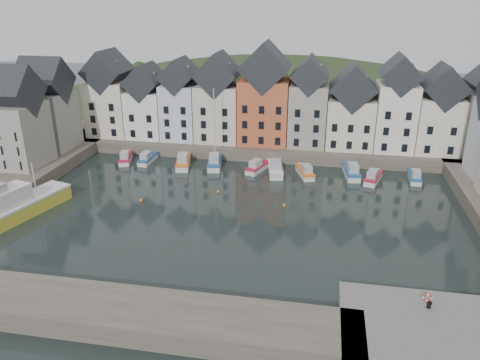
% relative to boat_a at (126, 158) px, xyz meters
% --- Properties ---
extents(ground, '(260.00, 260.00, 0.00)m').
position_rel_boat_a_xyz_m(ground, '(22.79, -18.26, -0.66)').
color(ground, black).
rests_on(ground, ground).
extents(far_quay, '(90.00, 16.00, 2.00)m').
position_rel_boat_a_xyz_m(far_quay, '(22.79, 11.74, 0.34)').
color(far_quay, '#52473F').
rests_on(far_quay, ground).
extents(near_quay, '(18.00, 10.00, 2.00)m').
position_rel_boat_a_xyz_m(near_quay, '(44.79, -38.26, 0.34)').
color(near_quay, '#60605E').
rests_on(near_quay, ground).
extents(near_wall, '(50.00, 6.00, 2.00)m').
position_rel_boat_a_xyz_m(near_wall, '(12.79, -40.26, 0.34)').
color(near_wall, '#52473F').
rests_on(near_wall, ground).
extents(hillside, '(153.60, 70.40, 64.00)m').
position_rel_boat_a_xyz_m(hillside, '(22.81, 37.74, -18.62)').
color(hillside, '#27351A').
rests_on(hillside, ground).
extents(far_terrace, '(72.37, 8.16, 17.78)m').
position_rel_boat_a_xyz_m(far_terrace, '(26.00, 9.74, 8.21)').
color(far_terrace, '#EEE3C7').
rests_on(far_terrace, far_quay).
extents(left_terrace, '(7.65, 17.00, 15.69)m').
position_rel_boat_a_xyz_m(left_terrace, '(-13.21, -4.75, 8.21)').
color(left_terrace, gray).
rests_on(left_terrace, left_quay).
extents(mooring_buoys, '(20.50, 5.50, 0.50)m').
position_rel_boat_a_xyz_m(mooring_buoys, '(18.79, -12.92, -0.51)').
color(mooring_buoys, orange).
rests_on(mooring_buoys, ground).
extents(boat_a, '(3.31, 6.07, 2.23)m').
position_rel_boat_a_xyz_m(boat_a, '(0.00, 0.00, 0.00)').
color(boat_a, silver).
rests_on(boat_a, ground).
extents(boat_b, '(1.93, 5.78, 2.20)m').
position_rel_boat_a_xyz_m(boat_b, '(3.84, 0.49, -0.01)').
color(boat_b, silver).
rests_on(boat_b, ground).
extents(boat_c, '(3.54, 7.18, 2.64)m').
position_rel_boat_a_xyz_m(boat_c, '(10.48, -0.34, 0.12)').
color(boat_c, silver).
rests_on(boat_c, ground).
extents(boat_d, '(3.27, 7.21, 13.29)m').
position_rel_boat_a_xyz_m(boat_d, '(15.75, 0.46, 0.20)').
color(boat_d, silver).
rests_on(boat_d, ground).
extents(boat_e, '(3.74, 6.20, 2.27)m').
position_rel_boat_a_xyz_m(boat_e, '(23.16, -0.27, 0.01)').
color(boat_e, silver).
rests_on(boat_e, ground).
extents(boat_f, '(3.25, 7.22, 2.68)m').
position_rel_boat_a_xyz_m(boat_f, '(26.19, -0.93, 0.13)').
color(boat_f, silver).
rests_on(boat_f, ground).
extents(boat_g, '(3.54, 6.12, 2.24)m').
position_rel_boat_a_xyz_m(boat_g, '(31.01, -1.13, 0.01)').
color(boat_g, silver).
rests_on(boat_g, ground).
extents(boat_h, '(2.85, 6.90, 2.57)m').
position_rel_boat_a_xyz_m(boat_h, '(38.28, 0.02, 0.10)').
color(boat_h, silver).
rests_on(boat_h, ground).
extents(boat_i, '(3.46, 6.17, 2.26)m').
position_rel_boat_a_xyz_m(boat_i, '(41.48, -1.69, 0.01)').
color(boat_i, silver).
rests_on(boat_i, ground).
extents(boat_j, '(1.98, 5.51, 2.08)m').
position_rel_boat_a_xyz_m(boat_j, '(47.95, -0.13, -0.04)').
color(boat_j, silver).
rests_on(boat_j, ground).
extents(large_vessel, '(6.96, 13.70, 6.88)m').
position_rel_boat_a_xyz_m(large_vessel, '(-4.97, -22.35, 0.95)').
color(large_vessel, gold).
rests_on(large_vessel, ground).
extents(mooring_bollard, '(0.48, 0.48, 0.56)m').
position_rel_boat_a_xyz_m(mooring_bollard, '(43.32, -35.92, 1.65)').
color(mooring_bollard, black).
rests_on(mooring_bollard, near_quay).
extents(life_ring_post, '(0.80, 0.17, 1.30)m').
position_rel_boat_a_xyz_m(life_ring_post, '(43.12, -35.73, 2.20)').
color(life_ring_post, gray).
rests_on(life_ring_post, near_quay).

